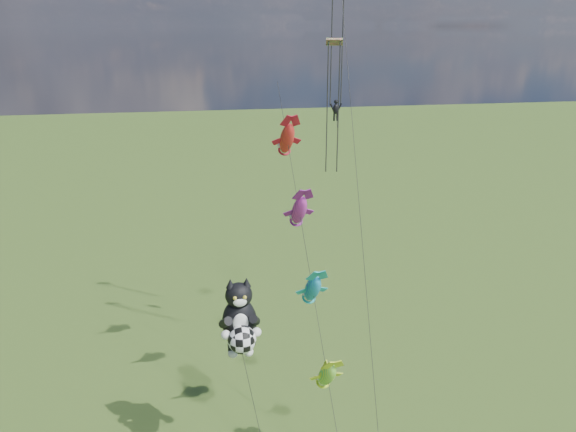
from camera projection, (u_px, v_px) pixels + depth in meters
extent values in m
cylinder|color=black|center=(255.00, 411.00, 31.09)|extent=(1.24, 2.53, 6.90)
ellipsoid|color=black|center=(240.00, 322.00, 30.84)|extent=(2.39, 2.21, 2.79)
ellipsoid|color=black|center=(239.00, 295.00, 30.23)|extent=(1.90, 1.82, 1.41)
cone|color=black|center=(230.00, 283.00, 29.92)|extent=(0.64, 0.64, 0.52)
cone|color=black|center=(247.00, 282.00, 30.06)|extent=(0.64, 0.64, 0.52)
ellipsoid|color=white|center=(240.00, 302.00, 29.74)|extent=(0.82, 0.63, 0.51)
ellipsoid|color=white|center=(241.00, 323.00, 30.15)|extent=(0.93, 0.65, 1.15)
sphere|color=gold|center=(235.00, 298.00, 29.55)|extent=(0.21, 0.21, 0.21)
sphere|color=gold|center=(245.00, 297.00, 29.64)|extent=(0.21, 0.21, 0.21)
sphere|color=white|center=(226.00, 335.00, 29.92)|extent=(0.52, 0.52, 0.52)
sphere|color=white|center=(257.00, 332.00, 30.20)|extent=(0.52, 0.52, 0.52)
sphere|color=white|center=(233.00, 353.00, 31.25)|extent=(0.56, 0.56, 0.56)
sphere|color=white|center=(248.00, 352.00, 31.39)|extent=(0.56, 0.56, 0.56)
sphere|color=white|center=(242.00, 340.00, 29.88)|extent=(1.53, 1.53, 1.53)
cylinder|color=black|center=(310.00, 274.00, 32.33)|extent=(1.18, 15.80, 20.31)
ellipsoid|color=green|center=(327.00, 375.00, 30.57)|extent=(1.03, 2.32, 2.56)
ellipsoid|color=blue|center=(313.00, 289.00, 32.06)|extent=(1.03, 2.32, 2.56)
ellipsoid|color=#D833AF|center=(299.00, 210.00, 33.56)|extent=(1.03, 2.32, 2.56)
ellipsoid|color=red|center=(287.00, 138.00, 35.05)|extent=(1.03, 2.32, 2.56)
cylinder|color=black|center=(359.00, 201.00, 33.29)|extent=(1.36, 17.04, 27.68)
cube|color=green|center=(334.00, 42.00, 35.50)|extent=(1.12, 0.64, 0.48)
cylinder|color=black|center=(327.00, 110.00, 36.81)|extent=(0.08, 0.08, 8.59)
cylinder|color=black|center=(338.00, 110.00, 36.94)|extent=(0.08, 0.08, 8.59)
cylinder|color=black|center=(331.00, 53.00, 38.66)|extent=(0.08, 0.08, 7.62)
cylinder|color=black|center=(342.00, 53.00, 38.79)|extent=(0.08, 0.08, 7.62)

